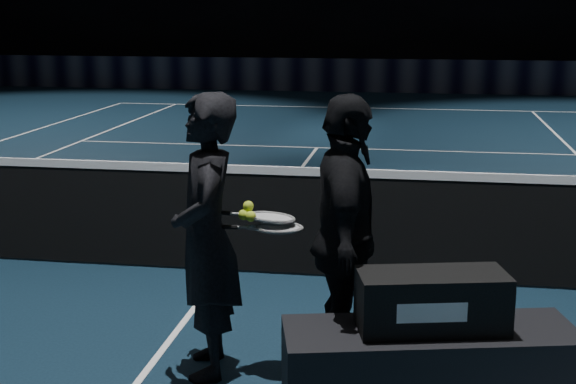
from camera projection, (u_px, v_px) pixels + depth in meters
name	position (u px, v px, depth m)	size (l,w,h in m)	color
floor	(223.00, 271.00, 7.03)	(36.00, 36.00, 0.00)	black
court_lines	(223.00, 270.00, 7.03)	(10.98, 23.78, 0.01)	white
net_mesh	(222.00, 221.00, 6.92)	(12.80, 0.02, 0.86)	black
net_tape	(221.00, 169.00, 6.82)	(12.80, 0.03, 0.07)	white
sponsor_backdrop	(360.00, 75.00, 21.83)	(22.00, 0.15, 0.90)	black
player_bench	(429.00, 369.00, 4.55)	(1.65, 0.55, 0.49)	black
racket_bag	(432.00, 301.00, 4.46)	(0.82, 0.35, 0.33)	black
bag_signature	(432.00, 313.00, 4.29)	(0.38, 0.00, 0.11)	white
player_a	(206.00, 237.00, 4.91)	(0.64, 0.42, 1.77)	black
player_b	(345.00, 239.00, 4.86)	(1.04, 0.43, 1.77)	black
racket_lower	(280.00, 228.00, 4.87)	(0.68, 0.22, 0.03)	black
racket_upper	(272.00, 217.00, 4.89)	(0.68, 0.22, 0.03)	black
tennis_balls	(248.00, 213.00, 4.86)	(0.12, 0.10, 0.12)	#B5CA2A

